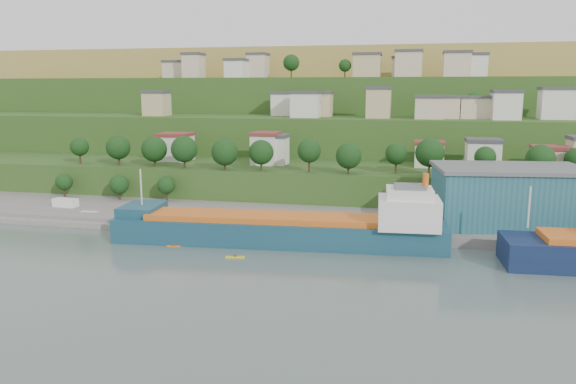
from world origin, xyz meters
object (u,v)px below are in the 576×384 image
(caravan, at_px, (66,204))
(kayak_orange, at_px, (174,245))
(cargo_ship_near, at_px, (288,231))
(warehouse, at_px, (508,196))

(caravan, height_order, kayak_orange, caravan)
(cargo_ship_near, bearing_deg, caravan, 162.62)
(warehouse, distance_m, caravan, 105.08)
(cargo_ship_near, height_order, kayak_orange, cargo_ship_near)
(cargo_ship_near, xyz_separation_m, kayak_orange, (-21.97, -6.74, -2.55))
(cargo_ship_near, distance_m, caravan, 62.01)
(warehouse, bearing_deg, caravan, 174.71)
(warehouse, distance_m, kayak_orange, 71.57)
(caravan, distance_m, kayak_orange, 43.85)
(caravan, bearing_deg, cargo_ship_near, -8.53)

